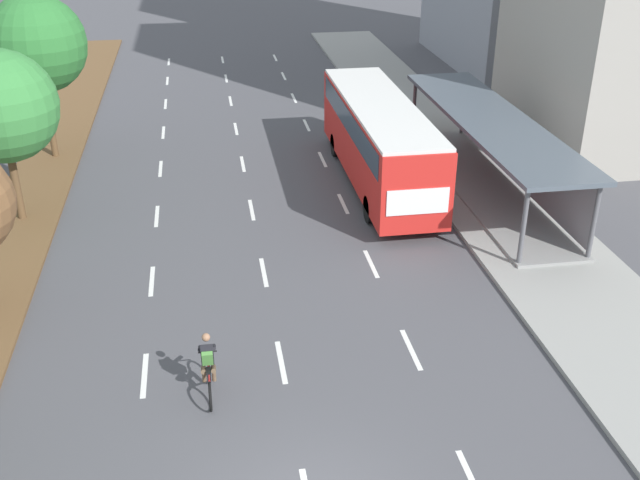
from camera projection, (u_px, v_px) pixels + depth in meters
The scene contains 10 objects.
median_strip at pixel (45, 171), 31.35m from camera, with size 2.60×52.00×0.12m, color brown.
sidewalk_right at pixel (446, 148), 33.85m from camera, with size 4.50×52.00×0.15m, color gray.
lane_divider_left at pixel (159, 191), 29.63m from camera, with size 0.14×45.48×0.01m.
lane_divider_center at pixel (247, 185), 30.13m from camera, with size 0.14×45.48×0.01m.
lane_divider_right at pixel (332, 180), 30.63m from camera, with size 0.14×45.48×0.01m.
bus_shelter at pixel (495, 146), 28.82m from camera, with size 2.90×13.46×2.86m.
bus at pixel (379, 135), 29.37m from camera, with size 2.54×11.29×3.37m.
cyclist at pixel (208, 368), 17.92m from camera, with size 0.46×1.82×1.71m.
median_tree_third at pixel (1, 107), 25.24m from camera, with size 3.87×3.87×6.09m.
median_tree_fourth at pixel (37, 44), 30.67m from camera, with size 4.04×4.04×6.89m.
Camera 1 is at (-1.55, -10.75, 11.64)m, focal length 41.89 mm.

